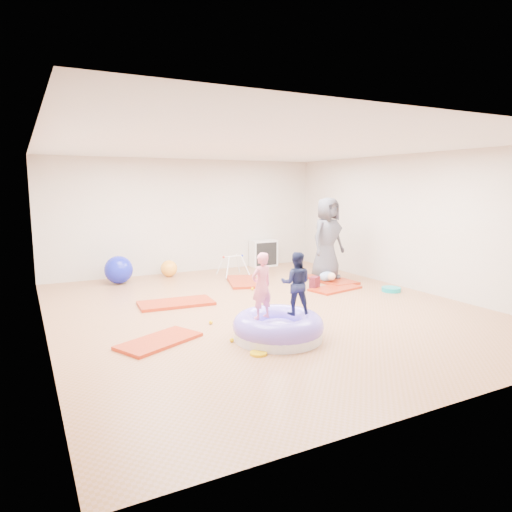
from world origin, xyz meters
TOP-DOWN VIEW (x-y plane):
  - room at (0.00, 0.00)m, footprint 7.01×8.01m
  - gym_mat_front_left at (-2.13, -0.89)m, footprint 1.29×1.02m
  - gym_mat_mid_left at (-1.29, 0.98)m, footprint 1.38×0.77m
  - gym_mat_center_back at (0.64, 2.12)m, footprint 1.01×1.45m
  - gym_mat_right at (2.03, 0.62)m, footprint 1.19×0.75m
  - gym_mat_rear_right at (2.48, 1.40)m, footprint 0.69×1.34m
  - inflatable_cushion at (-0.59, -1.51)m, footprint 1.29×1.29m
  - child_pink at (-0.83, -1.47)m, footprint 0.38×0.29m
  - child_navy at (-0.30, -1.51)m, footprint 0.55×0.52m
  - adult_caregiver at (2.41, 1.45)m, footprint 1.01×0.78m
  - infant at (2.25, 1.17)m, footprint 0.37×0.38m
  - ball_pit_balls at (0.14, 0.17)m, footprint 2.93×2.78m
  - exercise_ball_blue at (-1.85, 3.33)m, footprint 0.62×0.62m
  - exercise_ball_orange at (-0.64, 3.58)m, footprint 0.40×0.40m
  - infant_play_gym at (0.74, 2.91)m, footprint 0.65×0.62m
  - cube_shelf at (2.05, 3.79)m, footprint 0.71×0.35m
  - balance_disc at (2.95, -0.04)m, footprint 0.39×0.39m
  - backpack at (1.68, 0.86)m, footprint 0.27×0.23m
  - yellow_toy at (-1.12, -1.93)m, footprint 0.22×0.22m

SIDE VIEW (x-z plane):
  - yellow_toy at x=-1.12m, z-range 0.00..0.03m
  - gym_mat_right at x=2.03m, z-range 0.00..0.05m
  - gym_mat_front_left at x=-2.13m, z-range 0.00..0.05m
  - gym_mat_center_back at x=0.64m, z-range 0.00..0.05m
  - gym_mat_rear_right at x=2.48m, z-range 0.00..0.06m
  - gym_mat_mid_left at x=-1.29m, z-range 0.00..0.06m
  - ball_pit_balls at x=0.14m, z-range 0.00..0.06m
  - balance_disc at x=2.95m, z-range 0.00..0.09m
  - backpack at x=1.68m, z-range 0.00..0.27m
  - inflatable_cushion at x=-0.59m, z-range -0.04..0.36m
  - infant at x=2.25m, z-range 0.06..0.28m
  - exercise_ball_orange at x=-0.64m, z-range 0.00..0.40m
  - exercise_ball_blue at x=-1.85m, z-range 0.00..0.62m
  - infant_play_gym at x=0.74m, z-range 0.08..0.58m
  - cube_shelf at x=2.05m, z-range 0.00..0.71m
  - child_navy at x=-0.30m, z-range 0.37..1.28m
  - child_pink at x=-0.83m, z-range 0.37..1.30m
  - adult_caregiver at x=2.41m, z-range 0.06..1.89m
  - room at x=0.00m, z-range 0.00..2.80m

